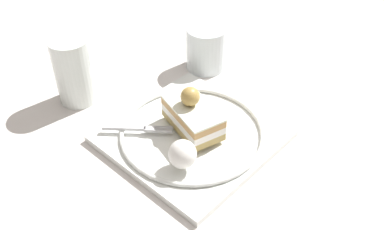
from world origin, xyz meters
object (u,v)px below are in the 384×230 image
object	(u,v)px
cake_slice	(193,115)
fork	(140,129)
whipped_cream_dollop	(183,154)
dessert_plate	(192,134)
drink_glass_near	(75,74)
drink_glass_far	(206,50)

from	to	relation	value
cake_slice	fork	bearing A→B (deg)	-35.37
whipped_cream_dollop	dessert_plate	bearing A→B (deg)	-141.22
cake_slice	fork	distance (m)	0.08
cake_slice	whipped_cream_dollop	size ratio (longest dim) A/B	2.60
dessert_plate	drink_glass_near	world-z (taller)	drink_glass_near
whipped_cream_dollop	drink_glass_far	distance (m)	0.28
fork	drink_glass_near	size ratio (longest dim) A/B	0.73
fork	drink_glass_far	distance (m)	0.23
fork	drink_glass_near	xyz separation A→B (m)	(0.02, -0.15, 0.03)
whipped_cream_dollop	cake_slice	bearing A→B (deg)	-140.75
drink_glass_far	dessert_plate	bearing A→B (deg)	41.54
fork	drink_glass_near	distance (m)	0.16
cake_slice	fork	world-z (taller)	cake_slice
dessert_plate	cake_slice	distance (m)	0.03
dessert_plate	whipped_cream_dollop	xyz separation A→B (m)	(0.06, 0.05, 0.03)
cake_slice	whipped_cream_dollop	xyz separation A→B (m)	(0.06, 0.05, -0.00)
dessert_plate	fork	world-z (taller)	fork
drink_glass_near	fork	bearing A→B (deg)	97.28
whipped_cream_dollop	drink_glass_near	bearing A→B (deg)	-85.02
whipped_cream_dollop	drink_glass_near	size ratio (longest dim) A/B	0.36
drink_glass_near	cake_slice	bearing A→B (deg)	113.25
dessert_plate	fork	bearing A→B (deg)	-41.10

